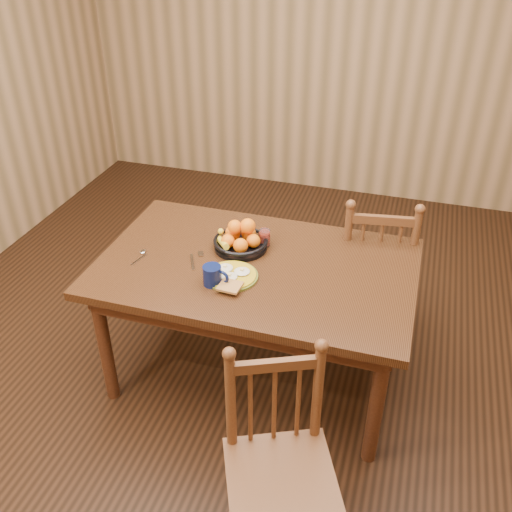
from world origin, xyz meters
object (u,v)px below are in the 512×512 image
(fruit_bowl, at_px, (240,239))
(chair_near, at_px, (279,465))
(dining_table, at_px, (256,278))
(chair_far, at_px, (374,269))
(coffee_mug, at_px, (213,275))
(breakfast_plate, at_px, (231,276))

(fruit_bowl, bearing_deg, chair_near, -64.30)
(dining_table, distance_m, chair_far, 0.81)
(dining_table, distance_m, fruit_bowl, 0.23)
(chair_far, xyz_separation_m, coffee_mug, (-0.70, -0.78, 0.33))
(chair_near, height_order, fruit_bowl, chair_near)
(dining_table, height_order, breakfast_plate, breakfast_plate)
(dining_table, bearing_deg, chair_far, 45.14)
(chair_far, bearing_deg, fruit_bowl, 23.40)
(dining_table, distance_m, breakfast_plate, 0.20)
(chair_far, xyz_separation_m, breakfast_plate, (-0.64, -0.71, 0.30))
(breakfast_plate, bearing_deg, fruit_bowl, 99.35)
(fruit_bowl, bearing_deg, dining_table, -45.40)
(dining_table, relative_size, chair_far, 1.67)
(chair_far, bearing_deg, chair_near, 73.90)
(chair_near, relative_size, coffee_mug, 6.94)
(dining_table, height_order, fruit_bowl, fruit_bowl)
(coffee_mug, bearing_deg, fruit_bowl, 86.68)
(chair_near, xyz_separation_m, coffee_mug, (-0.52, 0.68, 0.35))
(breakfast_plate, xyz_separation_m, fruit_bowl, (-0.05, 0.28, 0.04))
(dining_table, relative_size, fruit_bowl, 5.52)
(chair_near, bearing_deg, dining_table, 88.11)
(chair_far, xyz_separation_m, chair_near, (-0.18, -1.47, -0.01))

